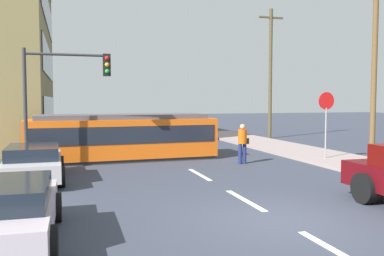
% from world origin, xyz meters
% --- Properties ---
extents(ground_plane, '(120.00, 120.00, 0.00)m').
position_xyz_m(ground_plane, '(0.00, 10.00, 0.00)').
color(ground_plane, '#363B49').
extents(sidewalk_curb_right, '(3.20, 36.00, 0.14)m').
position_xyz_m(sidewalk_curb_right, '(6.80, 6.00, 0.07)').
color(sidewalk_curb_right, gray).
rests_on(sidewalk_curb_right, ground).
extents(lane_stripe_0, '(0.16, 2.40, 0.01)m').
position_xyz_m(lane_stripe_0, '(0.00, -2.00, 0.01)').
color(lane_stripe_0, silver).
rests_on(lane_stripe_0, ground).
extents(lane_stripe_1, '(0.16, 2.40, 0.01)m').
position_xyz_m(lane_stripe_1, '(0.00, 2.00, 0.01)').
color(lane_stripe_1, silver).
rests_on(lane_stripe_1, ground).
extents(lane_stripe_2, '(0.16, 2.40, 0.01)m').
position_xyz_m(lane_stripe_2, '(0.00, 6.00, 0.01)').
color(lane_stripe_2, silver).
rests_on(lane_stripe_2, ground).
extents(lane_stripe_3, '(0.16, 2.40, 0.01)m').
position_xyz_m(lane_stripe_3, '(0.00, 16.60, 0.01)').
color(lane_stripe_3, silver).
rests_on(lane_stripe_3, ground).
extents(lane_stripe_4, '(0.16, 2.40, 0.01)m').
position_xyz_m(lane_stripe_4, '(0.00, 22.60, 0.01)').
color(lane_stripe_4, silver).
rests_on(lane_stripe_4, ground).
extents(streetcar_tram, '(8.33, 2.89, 2.04)m').
position_xyz_m(streetcar_tram, '(-2.18, 10.60, 1.06)').
color(streetcar_tram, orange).
rests_on(streetcar_tram, ground).
extents(city_bus, '(2.61, 5.24, 1.82)m').
position_xyz_m(city_bus, '(-1.67, 15.73, 1.04)').
color(city_bus, '#285394').
rests_on(city_bus, ground).
extents(pedestrian_crossing, '(0.51, 0.36, 1.67)m').
position_xyz_m(pedestrian_crossing, '(2.50, 7.94, 0.94)').
color(pedestrian_crossing, navy).
rests_on(pedestrian_crossing, ground).
extents(parked_sedan_near, '(2.11, 4.13, 1.19)m').
position_xyz_m(parked_sedan_near, '(-5.72, 0.14, 0.62)').
color(parked_sedan_near, beige).
rests_on(parked_sedan_near, ground).
extents(parked_sedan_mid, '(2.01, 4.31, 1.19)m').
position_xyz_m(parked_sedan_mid, '(-5.60, 6.41, 0.62)').
color(parked_sedan_mid, '#BEB9BD').
rests_on(parked_sedan_mid, ground).
extents(parked_sedan_far, '(2.15, 4.60, 1.19)m').
position_xyz_m(parked_sedan_far, '(-4.98, 14.56, 0.63)').
color(parked_sedan_far, '#425333').
rests_on(parked_sedan_far, ground).
extents(parked_sedan_furthest, '(2.12, 4.43, 1.19)m').
position_xyz_m(parked_sedan_furthest, '(-5.74, 20.54, 0.62)').
color(parked_sedan_furthest, black).
rests_on(parked_sedan_furthest, ground).
extents(stop_sign, '(0.76, 0.07, 2.88)m').
position_xyz_m(stop_sign, '(6.32, 7.65, 2.19)').
color(stop_sign, gray).
rests_on(stop_sign, sidewalk_curb_right).
extents(traffic_light_mast, '(3.15, 0.33, 4.56)m').
position_xyz_m(traffic_light_mast, '(-4.66, 8.17, 3.24)').
color(traffic_light_mast, '#333333').
rests_on(traffic_light_mast, ground).
extents(utility_pole_near, '(1.80, 0.24, 7.91)m').
position_xyz_m(utility_pole_near, '(8.73, 7.60, 4.14)').
color(utility_pole_near, brown).
rests_on(utility_pole_near, ground).
extents(utility_pole_mid, '(1.80, 0.24, 8.95)m').
position_xyz_m(utility_pole_mid, '(9.06, 18.25, 4.66)').
color(utility_pole_mid, '#4E462B').
rests_on(utility_pole_mid, ground).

